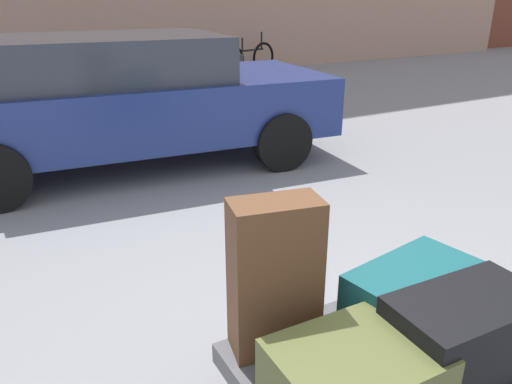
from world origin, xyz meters
The scene contains 9 objects.
luggage_cart centered at (0.00, 0.00, 0.27)m, with size 1.30×0.88×0.34m.
duffel_bag_teal_front_right centered at (0.21, 0.10, 0.50)m, with size 0.63×0.34×0.33m, color #144C51.
suitcase_olive_stacked_top centered at (-0.33, -0.16, 0.48)m, with size 0.60×0.46×0.27m, color #4C5128.
suitcase_brown_front_left centered at (-0.40, 0.30, 0.69)m, with size 0.38×0.20×0.71m, color #51331E.
duffel_bag_black_rear_right centered at (0.20, -0.21, 0.52)m, with size 0.64×0.36×0.35m, color black.
parked_car centered at (0.02, 4.16, 0.76)m, with size 4.45×2.25×1.42m.
bicycle_leaning centered at (4.37, 9.51, 0.37)m, with size 1.70×0.56×0.96m.
bollard_kerb_near centered at (2.05, 8.24, 0.32)m, with size 0.25×0.25×0.64m, color #383838.
bollard_kerb_mid centered at (3.43, 8.24, 0.32)m, with size 0.25×0.25×0.64m, color #383838.
Camera 1 is at (-1.35, -1.25, 1.82)m, focal length 34.58 mm.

